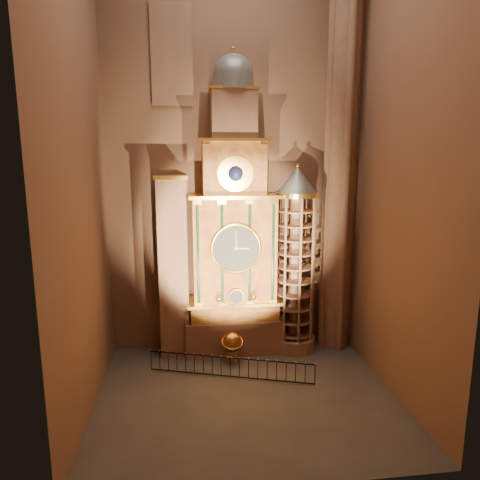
{
  "coord_description": "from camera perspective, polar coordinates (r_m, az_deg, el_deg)",
  "views": [
    {
      "loc": [
        -2.61,
        -18.46,
        11.07
      ],
      "look_at": [
        0.1,
        3.0,
        6.95
      ],
      "focal_mm": 32.0,
      "sensor_mm": 36.0,
      "label": 1
    }
  ],
  "objects": [
    {
      "name": "stair_turret",
      "position": [
        24.65,
        7.38,
        -2.92
      ],
      "size": [
        2.5,
        2.5,
        10.8
      ],
      "color": "#8C634C",
      "rests_on": "floor"
    },
    {
      "name": "astronomical_clock",
      "position": [
        23.98,
        -0.82,
        0.23
      ],
      "size": [
        5.6,
        2.41,
        16.7
      ],
      "color": "#8C634C",
      "rests_on": "floor"
    },
    {
      "name": "iron_railing",
      "position": [
        22.79,
        -1.31,
        -16.61
      ],
      "size": [
        8.16,
        2.62,
        1.08
      ],
      "color": "black",
      "rests_on": "floor"
    },
    {
      "name": "floor",
      "position": [
        21.69,
        0.78,
        -19.91
      ],
      "size": [
        14.0,
        14.0,
        0.0
      ],
      "primitive_type": "plane",
      "color": "#383330",
      "rests_on": "ground"
    },
    {
      "name": "wall_right",
      "position": [
        20.81,
        20.63,
        9.91
      ],
      "size": [
        0.0,
        22.0,
        22.0
      ],
      "primitive_type": "plane",
      "rotation": [
        1.57,
        0.0,
        -1.57
      ],
      "color": "brown",
      "rests_on": "floor"
    },
    {
      "name": "stained_glass_window",
      "position": [
        24.98,
        -9.11,
        23.21
      ],
      "size": [
        2.2,
        0.14,
        5.2
      ],
      "color": "navy",
      "rests_on": "wall_back"
    },
    {
      "name": "wall_left",
      "position": [
        18.98,
        -20.89,
        9.88
      ],
      "size": [
        0.0,
        22.0,
        22.0
      ],
      "primitive_type": "plane",
      "rotation": [
        1.57,
        0.0,
        1.57
      ],
      "color": "brown",
      "rests_on": "floor"
    },
    {
      "name": "wall_back",
      "position": [
        24.6,
        -1.12,
        10.62
      ],
      "size": [
        22.0,
        0.0,
        22.0
      ],
      "primitive_type": "plane",
      "rotation": [
        1.57,
        0.0,
        0.0
      ],
      "color": "brown",
      "rests_on": "floor"
    },
    {
      "name": "gothic_pier",
      "position": [
        25.03,
        13.4,
        10.34
      ],
      "size": [
        2.04,
        2.04,
        22.0
      ],
      "color": "#8C634C",
      "rests_on": "floor"
    },
    {
      "name": "portrait_tower",
      "position": [
        24.2,
        -8.85,
        -3.51
      ],
      "size": [
        1.8,
        1.6,
        10.2
      ],
      "color": "#8C634C",
      "rests_on": "floor"
    },
    {
      "name": "celestial_globe",
      "position": [
        24.13,
        -1.03,
        -13.82
      ],
      "size": [
        1.21,
        1.14,
        1.71
      ],
      "color": "#8C634C",
      "rests_on": "floor"
    }
  ]
}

